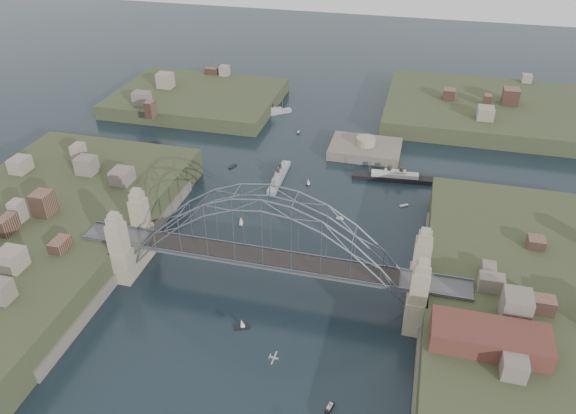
{
  "coord_description": "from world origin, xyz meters",
  "views": [
    {
      "loc": [
        27.05,
        -88.26,
        80.11
      ],
      "look_at": [
        0.0,
        18.0,
        10.0
      ],
      "focal_mm": 34.46,
      "sensor_mm": 36.0,
      "label": 1
    }
  ],
  "objects_px": {
    "wharf_shed": "(490,338)",
    "naval_cruiser_far": "(270,113)",
    "bridge": "(267,243)",
    "fort_island": "(365,154)",
    "naval_cruiser_near": "(279,177)",
    "ocean_liner": "(394,177)"
  },
  "relations": [
    {
      "from": "fort_island",
      "to": "ocean_liner",
      "type": "height_order",
      "value": "ocean_liner"
    },
    {
      "from": "wharf_shed",
      "to": "ocean_liner",
      "type": "xyz_separation_m",
      "value": [
        -21.43,
        68.91,
        -9.07
      ]
    },
    {
      "from": "bridge",
      "to": "fort_island",
      "type": "distance_m",
      "value": 72.14
    },
    {
      "from": "fort_island",
      "to": "naval_cruiser_far",
      "type": "relative_size",
      "value": 1.56
    },
    {
      "from": "fort_island",
      "to": "naval_cruiser_far",
      "type": "bearing_deg",
      "value": 149.55
    },
    {
      "from": "bridge",
      "to": "naval_cruiser_far",
      "type": "height_order",
      "value": "bridge"
    },
    {
      "from": "bridge",
      "to": "fort_island",
      "type": "bearing_deg",
      "value": 80.27
    },
    {
      "from": "wharf_shed",
      "to": "naval_cruiser_far",
      "type": "bearing_deg",
      "value": 123.25
    },
    {
      "from": "naval_cruiser_near",
      "to": "ocean_liner",
      "type": "bearing_deg",
      "value": 13.35
    },
    {
      "from": "naval_cruiser_far",
      "to": "ocean_liner",
      "type": "distance_m",
      "value": 60.8
    },
    {
      "from": "naval_cruiser_near",
      "to": "naval_cruiser_far",
      "type": "relative_size",
      "value": 1.35
    },
    {
      "from": "wharf_shed",
      "to": "ocean_liner",
      "type": "bearing_deg",
      "value": 107.27
    },
    {
      "from": "bridge",
      "to": "naval_cruiser_near",
      "type": "relative_size",
      "value": 4.41
    },
    {
      "from": "bridge",
      "to": "wharf_shed",
      "type": "height_order",
      "value": "bridge"
    },
    {
      "from": "bridge",
      "to": "naval_cruiser_far",
      "type": "distance_m",
      "value": 96.24
    },
    {
      "from": "fort_island",
      "to": "ocean_liner",
      "type": "distance_m",
      "value": 18.47
    },
    {
      "from": "naval_cruiser_near",
      "to": "ocean_liner",
      "type": "relative_size",
      "value": 0.77
    },
    {
      "from": "bridge",
      "to": "ocean_liner",
      "type": "bearing_deg",
      "value": 67.65
    },
    {
      "from": "bridge",
      "to": "wharf_shed",
      "type": "bearing_deg",
      "value": -17.65
    },
    {
      "from": "wharf_shed",
      "to": "ocean_liner",
      "type": "height_order",
      "value": "wharf_shed"
    },
    {
      "from": "bridge",
      "to": "fort_island",
      "type": "xyz_separation_m",
      "value": [
        12.0,
        70.0,
        -12.66
      ]
    },
    {
      "from": "fort_island",
      "to": "naval_cruiser_near",
      "type": "distance_m",
      "value": 31.79
    }
  ]
}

